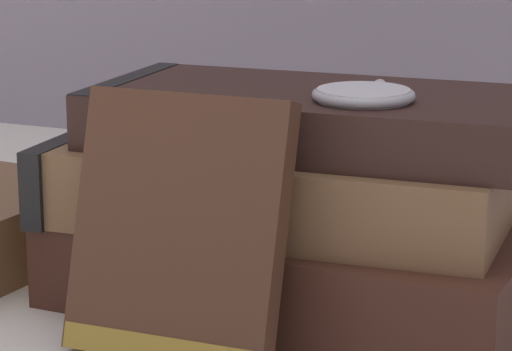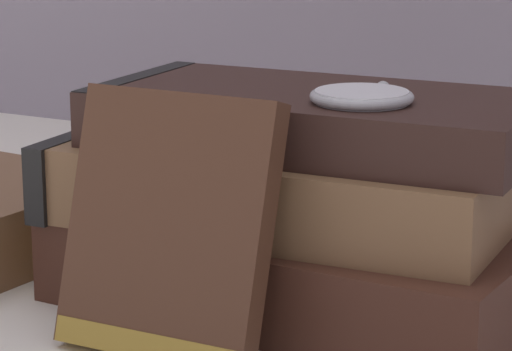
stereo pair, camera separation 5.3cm
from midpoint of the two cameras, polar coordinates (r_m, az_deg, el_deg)
ground_plane at (r=0.65m, az=-5.86°, el=-5.56°), size 3.00×3.00×0.00m
book_flat_bottom at (r=0.62m, az=-1.19°, el=-4.20°), size 0.25×0.13×0.04m
book_flat_middle at (r=0.62m, az=-1.89°, el=-0.36°), size 0.24×0.13×0.04m
book_flat_top at (r=0.61m, az=-0.24°, el=2.73°), size 0.22×0.12×0.03m
book_leaning_front at (r=0.55m, az=-6.43°, el=-3.02°), size 0.10×0.05×0.12m
pocket_watch at (r=0.58m, az=2.59°, el=3.83°), size 0.05×0.05×0.01m
reading_glasses at (r=0.81m, az=-2.30°, el=-1.30°), size 0.11×0.06×0.00m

